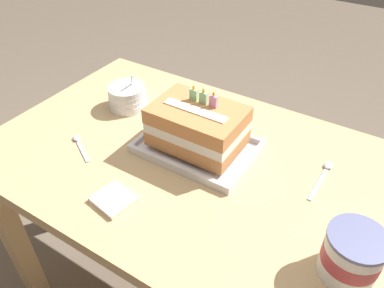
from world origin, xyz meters
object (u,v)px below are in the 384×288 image
object	(u,v)px
ice_cream_tub	(352,255)
napkin_pile	(114,199)
foil_tray	(197,147)
birthday_cake	(198,126)
serving_spoon_by_bowls	(325,172)
serving_spoon_near_tray	(79,143)
bowl_stack	(127,97)

from	to	relation	value
ice_cream_tub	napkin_pile	xyz separation A→B (m)	(-0.52, -0.10, -0.05)
foil_tray	birthday_cake	world-z (taller)	birthday_cake
birthday_cake	serving_spoon_by_bowls	size ratio (longest dim) A/B	1.50
serving_spoon_near_tray	serving_spoon_by_bowls	bearing A→B (deg)	21.73
ice_cream_tub	serving_spoon_by_bowls	size ratio (longest dim) A/B	0.72
birthday_cake	ice_cream_tub	size ratio (longest dim) A/B	2.09
ice_cream_tub	serving_spoon_near_tray	size ratio (longest dim) A/B	0.97
serving_spoon_near_tray	napkin_pile	distance (m)	0.26
ice_cream_tub	bowl_stack	bearing A→B (deg)	162.28
napkin_pile	foil_tray	bearing A→B (deg)	76.21
serving_spoon_near_tray	napkin_pile	world-z (taller)	napkin_pile
foil_tray	napkin_pile	size ratio (longest dim) A/B	3.05
birthday_cake	napkin_pile	world-z (taller)	birthday_cake
foil_tray	birthday_cake	distance (m)	0.07
foil_tray	birthday_cake	bearing A→B (deg)	90.00
serving_spoon_by_bowls	napkin_pile	bearing A→B (deg)	-137.37
birthday_cake	bowl_stack	world-z (taller)	birthday_cake
birthday_cake	serving_spoon_by_bowls	xyz separation A→B (m)	(0.33, 0.09, -0.08)
birthday_cake	ice_cream_tub	xyz separation A→B (m)	(0.45, -0.17, -0.03)
birthday_cake	ice_cream_tub	distance (m)	0.49
birthday_cake	napkin_pile	bearing A→B (deg)	-103.79
ice_cream_tub	serving_spoon_near_tray	xyz separation A→B (m)	(-0.75, 0.01, -0.05)
ice_cream_tub	serving_spoon_near_tray	distance (m)	0.76
foil_tray	serving_spoon_near_tray	size ratio (longest dim) A/B	2.66
foil_tray	bowl_stack	size ratio (longest dim) A/B	2.57
serving_spoon_by_bowls	napkin_pile	distance (m)	0.54
serving_spoon_near_tray	foil_tray	bearing A→B (deg)	27.75
serving_spoon_by_bowls	napkin_pile	world-z (taller)	napkin_pile
ice_cream_tub	birthday_cake	bearing A→B (deg)	159.00
birthday_cake	bowl_stack	size ratio (longest dim) A/B	1.96
birthday_cake	foil_tray	bearing A→B (deg)	-90.00
bowl_stack	serving_spoon_by_bowls	distance (m)	0.64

